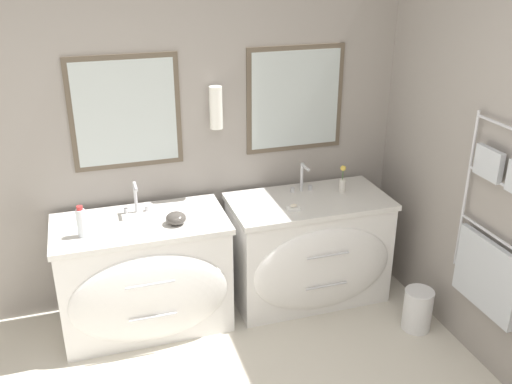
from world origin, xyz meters
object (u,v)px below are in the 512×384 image
(waste_bin, at_px, (418,309))
(flower_vase, at_px, (342,181))
(vanity_right, at_px, (310,250))
(amenity_bowl, at_px, (176,218))
(toiletry_bottle, at_px, (81,222))
(vanity_left, at_px, (145,276))

(waste_bin, bearing_deg, flower_vase, 113.80)
(vanity_right, height_order, waste_bin, vanity_right)
(amenity_bowl, bearing_deg, waste_bin, -18.73)
(vanity_right, height_order, flower_vase, flower_vase)
(flower_vase, relative_size, waste_bin, 0.69)
(toiletry_bottle, distance_m, flower_vase, 1.83)
(toiletry_bottle, bearing_deg, waste_bin, -13.91)
(vanity_left, relative_size, amenity_bowl, 8.56)
(vanity_left, distance_m, amenity_bowl, 0.49)
(amenity_bowl, xyz_separation_m, waste_bin, (1.54, -0.52, -0.68))
(vanity_right, height_order, amenity_bowl, amenity_bowl)
(flower_vase, bearing_deg, waste_bin, -66.20)
(vanity_right, height_order, toiletry_bottle, toiletry_bottle)
(vanity_right, xyz_separation_m, waste_bin, (0.57, -0.59, -0.24))
(amenity_bowl, height_order, flower_vase, flower_vase)
(vanity_left, relative_size, vanity_right, 1.00)
(vanity_right, bearing_deg, flower_vase, 17.33)
(vanity_left, bearing_deg, vanity_right, 0.00)
(vanity_left, distance_m, flower_vase, 1.55)
(vanity_right, xyz_separation_m, toiletry_bottle, (-1.56, -0.06, 0.49))
(vanity_left, bearing_deg, amenity_bowl, -15.81)
(vanity_left, bearing_deg, toiletry_bottle, -170.46)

